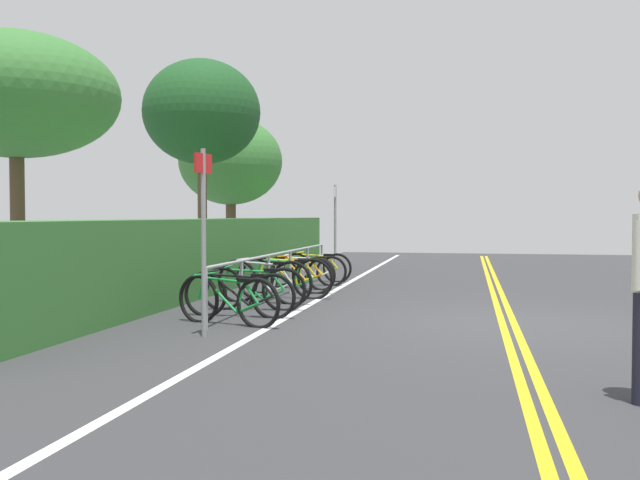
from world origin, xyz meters
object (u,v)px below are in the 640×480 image
at_px(bicycle_7, 306,270).
at_px(bicycle_4, 284,278).
at_px(bicycle_3, 264,282).
at_px(tree_mid, 16,96).
at_px(bicycle_8, 317,267).
at_px(bike_rack, 280,263).
at_px(tree_extra, 231,162).
at_px(tree_far_right, 202,113).
at_px(bicycle_0, 228,300).
at_px(sign_post_near, 203,224).
at_px(sign_post_far, 335,222).
at_px(bicycle_1, 239,294).
at_px(bicycle_6, 300,273).
at_px(bicycle_5, 288,275).
at_px(bicycle_2, 253,288).

bearing_deg(bicycle_7, bicycle_4, -176.76).
distance_m(bicycle_3, tree_mid, 5.13).
bearing_deg(bicycle_7, bicycle_8, -1.78).
distance_m(bike_rack, tree_extra, 9.25).
bearing_deg(tree_far_right, bicycle_7, -109.94).
bearing_deg(bicycle_0, sign_post_near, -177.55).
height_order(sign_post_far, tree_mid, tree_mid).
bearing_deg(bicycle_1, bicycle_3, 3.47).
height_order(bicycle_4, sign_post_far, sign_post_far).
distance_m(bicycle_6, tree_mid, 6.21).
bearing_deg(bicycle_7, bicycle_1, -178.97).
xyz_separation_m(bicycle_5, tree_extra, (7.34, 3.68, 2.78)).
bearing_deg(tree_far_right, bicycle_8, -91.59).
bearing_deg(tree_far_right, sign_post_near, -158.61).
height_order(bicycle_0, tree_mid, tree_mid).
relative_size(bicycle_4, bicycle_8, 1.11).
height_order(bicycle_3, bicycle_6, bicycle_3).
distance_m(bicycle_7, tree_mid, 6.62).
bearing_deg(bicycle_2, tree_extra, 20.95).
bearing_deg(sign_post_near, bicycle_4, 1.15).
xyz_separation_m(bicycle_8, sign_post_near, (-7.49, -0.19, 1.06)).
distance_m(sign_post_far, tree_extra, 5.73).
bearing_deg(sign_post_near, tree_mid, 61.16).
relative_size(bicycle_1, tree_mid, 0.39).
bearing_deg(bicycle_8, bicycle_6, -179.81).
distance_m(bicycle_5, tree_far_right, 5.19).
bearing_deg(bicycle_8, bicycle_3, 179.40).
distance_m(bicycle_0, tree_extra, 12.27).
height_order(bicycle_0, bicycle_5, bicycle_5).
bearing_deg(sign_post_near, bicycle_3, 3.90).
relative_size(bike_rack, bicycle_3, 4.24).
bearing_deg(bicycle_3, sign_post_near, -176.10).
relative_size(bike_rack, sign_post_near, 3.23).
height_order(bicycle_5, tree_far_right, tree_far_right).
distance_m(tree_mid, tree_extra, 10.03).
height_order(bicycle_6, tree_mid, tree_mid).
bearing_deg(bicycle_5, bicycle_2, -178.38).
distance_m(bicycle_5, bicycle_8, 2.52).
bearing_deg(bicycle_3, bicycle_6, -1.12).
relative_size(bicycle_8, sign_post_near, 0.71).
distance_m(bicycle_2, bicycle_8, 4.96).
distance_m(bicycle_8, sign_post_far, 1.49).
relative_size(bicycle_3, bicycle_6, 1.10).
relative_size(bicycle_1, bicycle_7, 1.00).
height_order(bike_rack, tree_mid, tree_mid).
bearing_deg(bicycle_6, bicycle_5, 177.60).
xyz_separation_m(bicycle_1, sign_post_near, (-1.76, -0.13, 1.06)).
xyz_separation_m(bike_rack, bicycle_8, (3.27, 0.02, -0.30)).
bearing_deg(bike_rack, sign_post_far, -2.72).
distance_m(bicycle_8, tree_extra, 6.70).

